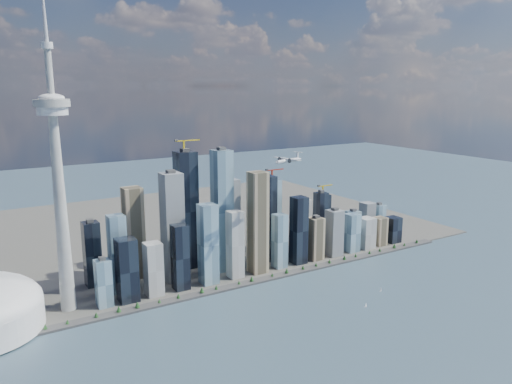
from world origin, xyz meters
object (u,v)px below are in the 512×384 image
airplane (288,160)px  sailboat_west (366,305)px  sailboat_east (381,290)px  needle_tower (58,177)px

airplane → sailboat_west: 295.10m
airplane → sailboat_east: (136.13, -117.39, -244.51)m
sailboat_east → needle_tower: bearing=157.1°
airplane → sailboat_west: size_ratio=8.06×
needle_tower → sailboat_west: size_ratio=62.22×
needle_tower → airplane: bearing=-15.2°
airplane → sailboat_east: bearing=-54.3°
sailboat_west → sailboat_east: sailboat_west is taller
needle_tower → sailboat_east: bearing=-23.0°
airplane → sailboat_east: size_ratio=8.82×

